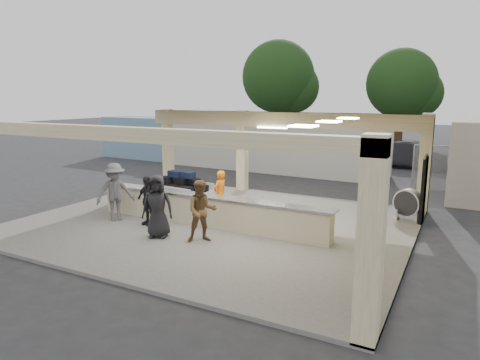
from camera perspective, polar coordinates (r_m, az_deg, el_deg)
The scene contains 15 objects.
ground at distance 14.11m, azimuth -3.24°, elevation -5.92°, with size 120.00×120.00×0.00m, color #272729.
pavilion at distance 14.23m, azimuth -1.19°, elevation -0.15°, with size 12.01×10.00×3.55m.
baggage_counter at distance 13.54m, azimuth -4.36°, elevation -4.08°, with size 8.20×0.58×0.98m.
luggage_cart at distance 16.17m, azimuth -8.09°, elevation -0.87°, with size 2.36×1.62×1.30m.
drum_fan at distance 15.19m, azimuth 21.48°, elevation -2.90°, with size 0.98×0.63×1.03m.
baggage_handler at distance 14.38m, azimuth -2.68°, elevation -1.88°, with size 0.58×0.32×1.60m, color orange.
passenger_a at distance 11.99m, azimuth -5.11°, elevation -4.15°, with size 0.85×0.37×1.75m, color brown.
passenger_b at distance 13.81m, azimuth -12.20°, elevation -2.69°, with size 0.93×0.34×1.58m, color black.
passenger_c at distance 14.53m, azimuth -16.32°, elevation -1.55°, with size 1.23×0.43×1.91m, color #4B4C50.
passenger_d at distance 12.54m, azimuth -10.94°, elevation -3.45°, with size 0.89×0.37×1.83m, color black.
car_dark at distance 26.89m, azimuth 22.18°, elevation 3.08°, with size 1.65×4.67×1.56m, color black.
container_white at distance 24.42m, azimuth 4.08°, elevation 4.61°, with size 12.91×2.58×2.80m, color beige.
container_blue at distance 28.68m, azimuth -9.01°, elevation 5.41°, with size 10.60×2.54×2.75m, color #6F92B2.
tree_left at distance 38.63m, azimuth 5.66°, elevation 13.15°, with size 6.60×6.30×9.00m.
tree_mid at distance 38.00m, azimuth 21.23°, elevation 11.56°, with size 6.00×5.60×8.00m.
Camera 1 is at (7.00, -11.54, 4.10)m, focal length 32.00 mm.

